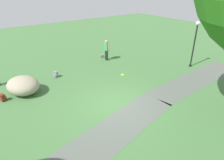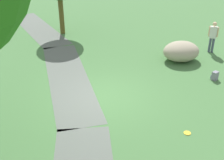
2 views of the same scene
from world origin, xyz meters
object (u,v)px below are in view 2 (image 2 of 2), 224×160
lawn_boulder (181,51)px  spare_backpack_on_lawn (215,76)px  man_near_boulder (213,35)px  frisbee_on_grass (187,133)px  backpack_by_boulder (172,49)px

lawn_boulder → spare_backpack_on_lawn: size_ratio=5.88×
lawn_boulder → spare_backpack_on_lawn: bearing=-156.2°
man_near_boulder → frisbee_on_grass: bearing=155.1°
man_near_boulder → frisbee_on_grass: (-7.01, 3.26, -0.99)m
man_near_boulder → spare_backpack_on_lawn: size_ratio=4.29×
lawn_boulder → backpack_by_boulder: 1.18m
backpack_by_boulder → spare_backpack_on_lawn: (-3.37, -1.17, 0.00)m
lawn_boulder → man_near_boulder: bearing=-62.9°
lawn_boulder → spare_backpack_on_lawn: 2.47m
frisbee_on_grass → backpack_by_boulder: bearing=-9.0°
lawn_boulder → frisbee_on_grass: size_ratio=9.64×
man_near_boulder → spare_backpack_on_lawn: (-3.24, 0.95, -0.80)m
lawn_boulder → frisbee_on_grass: (-6.02, 1.31, -0.48)m
backpack_by_boulder → frisbee_on_grass: 7.24m
spare_backpack_on_lawn → frisbee_on_grass: bearing=148.6°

